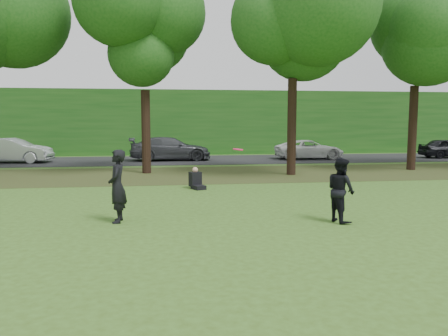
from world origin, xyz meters
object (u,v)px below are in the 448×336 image
Objects in this scene: player_left at (117,186)px; frisbee at (238,149)px; player_right at (341,190)px; seated_person at (196,181)px.

player_left is 5.00× the size of frisbee.
player_left is at bearing 177.52° from frisbee.
player_left is 1.13× the size of player_right.
seated_person is (-0.69, 5.50, -1.56)m from frisbee.
frisbee is (-2.59, 0.60, 1.03)m from player_right.
player_left reaches higher than player_right.
seated_person is at bearing 15.52° from player_right.
frisbee is 5.76m from seated_person.
player_left is 2.26× the size of seated_person.
player_right reaches higher than seated_person.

